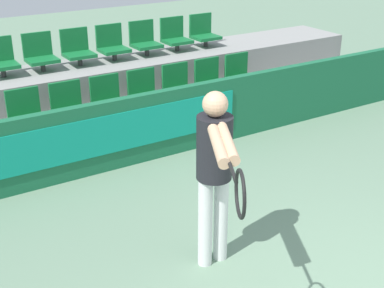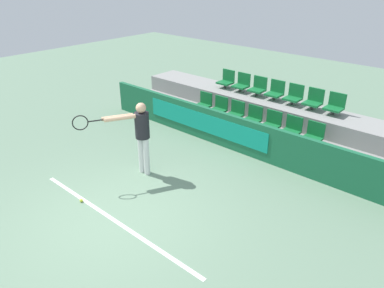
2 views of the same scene
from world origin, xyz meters
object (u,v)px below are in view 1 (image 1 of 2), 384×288
stadium_chair_5 (210,79)px  stadium_chair_7 (0,59)px  stadium_chair_0 (26,113)px  stadium_chair_10 (112,44)px  stadium_chair_11 (144,40)px  stadium_chair_9 (77,49)px  stadium_chair_12 (175,36)px  tennis_player (215,165)px  stadium_chair_3 (145,91)px  stadium_chair_8 (40,54)px  stadium_chair_4 (178,85)px  stadium_chair_2 (108,98)px  stadium_chair_6 (240,73)px  stadium_chair_13 (204,32)px  stadium_chair_1 (69,105)px

stadium_chair_5 → stadium_chair_7: stadium_chair_7 is taller
stadium_chair_0 → stadium_chair_10: (1.67, 1.04, 0.45)m
stadium_chair_10 → stadium_chair_11: bearing=0.0°
stadium_chair_5 → stadium_chair_9: (-1.67, 1.04, 0.45)m
stadium_chair_0 → stadium_chair_12: (2.79, 1.04, 0.45)m
stadium_chair_7 → tennis_player: bearing=-79.4°
stadium_chair_3 → stadium_chair_8: bearing=136.8°
stadium_chair_12 → stadium_chair_10: bearing=180.0°
stadium_chair_3 → stadium_chair_8: size_ratio=1.00×
stadium_chair_4 → stadium_chair_9: bearing=136.8°
stadium_chair_8 → stadium_chair_9: bearing=0.0°
stadium_chair_2 → stadium_chair_3: size_ratio=1.00×
stadium_chair_0 → stadium_chair_7: bearing=90.0°
stadium_chair_12 → tennis_player: bearing=-116.0°
stadium_chair_3 → stadium_chair_8: (-1.11, 1.04, 0.45)m
stadium_chair_6 → stadium_chair_8: 3.01m
stadium_chair_2 → stadium_chair_13: (2.23, 1.04, 0.45)m
stadium_chair_7 → stadium_chair_10: 1.67m
stadium_chair_13 → tennis_player: size_ratio=0.31×
stadium_chair_7 → stadium_chair_10: bearing=0.0°
stadium_chair_11 → stadium_chair_1: bearing=-148.0°
stadium_chair_2 → stadium_chair_12: (1.67, 1.04, 0.45)m
stadium_chair_3 → stadium_chair_12: (1.11, 1.04, 0.45)m
stadium_chair_11 → stadium_chair_0: bearing=-154.9°
stadium_chair_7 → tennis_player: size_ratio=0.31×
stadium_chair_0 → stadium_chair_13: (3.34, 1.04, 0.45)m
stadium_chair_3 → stadium_chair_7: stadium_chair_7 is taller
stadium_chair_0 → stadium_chair_5: (2.79, 0.00, 0.00)m
stadium_chair_11 → stadium_chair_12: (0.56, 0.00, 0.00)m
stadium_chair_4 → stadium_chair_12: (0.56, 1.04, 0.45)m
stadium_chair_3 → tennis_player: 3.23m
stadium_chair_2 → tennis_player: (-0.34, -3.09, 0.35)m
stadium_chair_0 → stadium_chair_11: 2.50m
stadium_chair_7 → stadium_chair_9: 1.11m
stadium_chair_8 → stadium_chair_12: bearing=0.0°
stadium_chair_2 → tennis_player: 3.13m
stadium_chair_11 → tennis_player: bearing=-109.4°
stadium_chair_6 → stadium_chair_10: size_ratio=1.00×
stadium_chair_4 → stadium_chair_1: bearing=180.0°
stadium_chair_0 → stadium_chair_11: stadium_chair_11 is taller
stadium_chair_9 → stadium_chair_3: bearing=-61.9°
stadium_chair_12 → tennis_player: (-2.02, -4.13, -0.10)m
stadium_chair_5 → stadium_chair_11: 1.27m
stadium_chair_1 → stadium_chair_7: (-0.56, 1.04, 0.45)m
stadium_chair_2 → stadium_chair_12: bearing=32.0°
stadium_chair_9 → stadium_chair_0: bearing=-136.8°
stadium_chair_4 → stadium_chair_10: bearing=118.1°
stadium_chair_1 → stadium_chair_6: (2.79, 0.00, 0.00)m
stadium_chair_2 → stadium_chair_7: stadium_chair_7 is taller
stadium_chair_3 → tennis_player: tennis_player is taller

